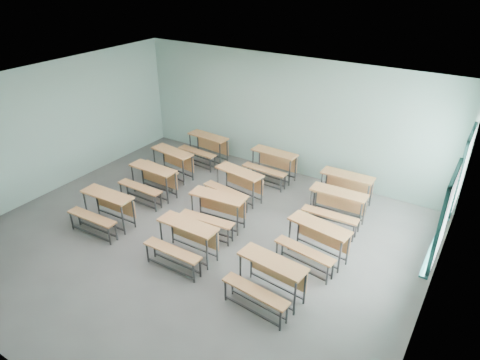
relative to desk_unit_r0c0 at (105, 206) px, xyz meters
The scene contains 13 objects.
room 2.47m from the desk_unit_r0c0, 18.42° to the left, with size 9.04×8.04×3.24m.
desk_unit_r0c0 is the anchor object (origin of this frame).
desk_unit_r0c1 2.23m from the desk_unit_r0c0, ahead, with size 1.25×0.84×0.78m.
desk_unit_r0c2 4.17m from the desk_unit_r0c0, ahead, with size 1.32×0.95×0.78m.
desk_unit_r1c0 1.52m from the desk_unit_r0c0, 92.07° to the left, with size 1.26×0.85×0.78m.
desk_unit_r1c1 2.44m from the desk_unit_r0c0, 30.78° to the left, with size 1.32×0.95×0.78m.
desk_unit_r1c2 4.62m from the desk_unit_r0c0, 17.29° to the left, with size 1.35×1.00×0.78m.
desk_unit_r2c0 2.57m from the desk_unit_r0c0, 97.18° to the left, with size 1.34×0.98×0.78m.
desk_unit_r2c1 3.11m from the desk_unit_r0c0, 53.74° to the left, with size 1.35×1.00×0.78m.
desk_unit_r2c2 5.12m from the desk_unit_r0c0, 33.42° to the left, with size 1.28×0.88×0.78m.
desk_unit_r3c0 3.94m from the desk_unit_r0c0, 92.01° to the left, with size 1.31×0.93×0.78m.
desk_unit_r3c1 4.45m from the desk_unit_r0c0, 62.79° to the left, with size 1.28×0.88×0.78m.
desk_unit_r3c2 5.57m from the desk_unit_r0c0, 41.81° to the left, with size 1.26×0.86×0.78m.
Camera 1 is at (4.79, -5.87, 5.44)m, focal length 32.00 mm.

